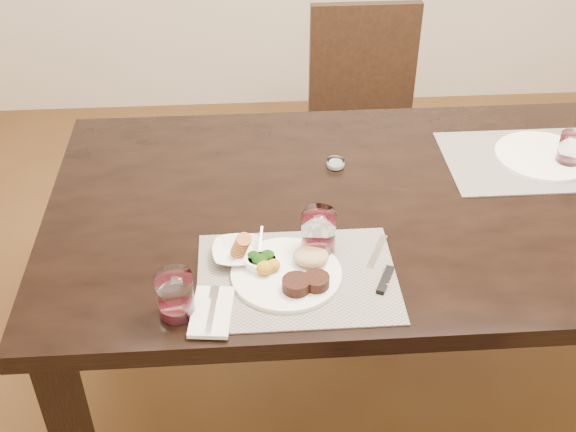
{
  "coord_description": "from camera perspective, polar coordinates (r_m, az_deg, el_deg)",
  "views": [
    {
      "loc": [
        -0.47,
        -1.54,
        1.86
      ],
      "look_at": [
        -0.38,
        -0.15,
        0.82
      ],
      "focal_mm": 45.0,
      "sensor_mm": 36.0,
      "label": 1
    }
  ],
  "objects": [
    {
      "name": "dining_table",
      "position": [
        2.01,
        10.46,
        -0.51
      ],
      "size": [
        2.0,
        1.0,
        0.75
      ],
      "color": "black",
      "rests_on": "ground"
    },
    {
      "name": "steak_knife",
      "position": [
        1.69,
        7.53,
        -4.46
      ],
      "size": [
        0.07,
        0.22,
        0.01
      ],
      "rotation": [
        0.0,
        0.0,
        -0.44
      ],
      "color": "white",
      "rests_on": "placemat_near"
    },
    {
      "name": "salt_cellar",
      "position": [
        2.05,
        3.78,
        4.14
      ],
      "size": [
        0.05,
        0.05,
        0.02
      ],
      "rotation": [
        0.0,
        0.0,
        -0.12
      ],
      "color": "silver",
      "rests_on": "dining_table"
    },
    {
      "name": "far_plate",
      "position": [
        2.21,
        19.45,
        4.48
      ],
      "size": [
        0.27,
        0.27,
        0.01
      ],
      "primitive_type": "cylinder",
      "color": "white",
      "rests_on": "placemat_far"
    },
    {
      "name": "wine_glass_side",
      "position": [
        1.57,
        -8.86,
        -6.35
      ],
      "size": [
        0.08,
        0.08,
        0.11
      ],
      "rotation": [
        0.0,
        0.0,
        -0.25
      ],
      "color": "silver",
      "rests_on": "dining_table"
    },
    {
      "name": "dinner_plate",
      "position": [
        1.66,
        0.29,
        -4.4
      ],
      "size": [
        0.26,
        0.26,
        0.05
      ],
      "rotation": [
        0.0,
        0.0,
        -0.03
      ],
      "color": "white",
      "rests_on": "placemat_near"
    },
    {
      "name": "sauce_ramekin",
      "position": [
        1.68,
        -2.07,
        -3.74
      ],
      "size": [
        0.08,
        0.12,
        0.07
      ],
      "rotation": [
        0.0,
        0.0,
        -0.17
      ],
      "color": "white",
      "rests_on": "placemat_near"
    },
    {
      "name": "ground_plane",
      "position": [
        2.46,
        8.73,
        -12.98
      ],
      "size": [
        4.5,
        4.5,
        0.0
      ],
      "primitive_type": "plane",
      "color": "#462A16",
      "rests_on": "ground"
    },
    {
      "name": "wine_glass_far",
      "position": [
        2.19,
        21.4,
        4.79
      ],
      "size": [
        0.07,
        0.07,
        0.1
      ],
      "rotation": [
        0.0,
        0.0,
        -0.24
      ],
      "color": "silver",
      "rests_on": "placemat_far"
    },
    {
      "name": "chair_far",
      "position": [
        2.86,
        6.08,
        8.16
      ],
      "size": [
        0.42,
        0.42,
        0.9
      ],
      "color": "black",
      "rests_on": "ground"
    },
    {
      "name": "napkin_fork",
      "position": [
        1.59,
        -6.04,
        -7.52
      ],
      "size": [
        0.1,
        0.16,
        0.02
      ],
      "rotation": [
        0.0,
        0.0,
        -0.11
      ],
      "color": "white",
      "rests_on": "placemat_near"
    },
    {
      "name": "placemat_far",
      "position": [
        2.19,
        18.24,
        4.2
      ],
      "size": [
        0.46,
        0.34,
        0.0
      ],
      "primitive_type": "cube",
      "color": "gray",
      "rests_on": "dining_table"
    },
    {
      "name": "wine_glass_near",
      "position": [
        1.71,
        2.42,
        -1.48
      ],
      "size": [
        0.08,
        0.08,
        0.11
      ],
      "rotation": [
        0.0,
        0.0,
        -0.3
      ],
      "color": "silver",
      "rests_on": "placemat_near"
    },
    {
      "name": "cracker_bowl",
      "position": [
        1.72,
        -4.0,
        -2.9
      ],
      "size": [
        0.12,
        0.12,
        0.05
      ],
      "rotation": [
        0.0,
        0.0,
        0.0
      ],
      "color": "white",
      "rests_on": "placemat_near"
    },
    {
      "name": "placemat_near",
      "position": [
        1.67,
        0.72,
        -4.87
      ],
      "size": [
        0.46,
        0.34,
        0.0
      ],
      "primitive_type": "cube",
      "color": "gray",
      "rests_on": "dining_table"
    }
  ]
}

